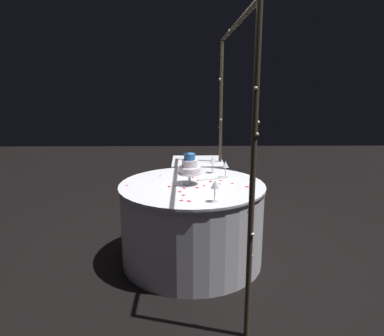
{
  "coord_description": "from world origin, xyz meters",
  "views": [
    {
      "loc": [
        3.13,
        -0.04,
        1.66
      ],
      "look_at": [
        0.0,
        0.0,
        0.89
      ],
      "focal_mm": 34.08,
      "sensor_mm": 36.0,
      "label": 1
    }
  ],
  "objects_px": {
    "side_table": "(197,189)",
    "cake_knife": "(215,179)",
    "wine_glass_2": "(215,186)",
    "main_table": "(192,223)",
    "wine_glass_1": "(213,160)",
    "wine_glass_0": "(226,165)",
    "tiered_cake": "(190,167)",
    "decorative_arch": "(232,112)"
  },
  "relations": [
    {
      "from": "main_table",
      "to": "wine_glass_2",
      "type": "relative_size",
      "value": 7.68
    },
    {
      "from": "tiered_cake",
      "to": "wine_glass_0",
      "type": "distance_m",
      "value": 0.41
    },
    {
      "from": "main_table",
      "to": "side_table",
      "type": "xyz_separation_m",
      "value": [
        -1.1,
        0.08,
        -0.01
      ]
    },
    {
      "from": "wine_glass_0",
      "to": "tiered_cake",
      "type": "bearing_deg",
      "value": -57.56
    },
    {
      "from": "side_table",
      "to": "wine_glass_2",
      "type": "relative_size",
      "value": 4.16
    },
    {
      "from": "decorative_arch",
      "to": "main_table",
      "type": "xyz_separation_m",
      "value": [
        -0.0,
        -0.35,
        -1.01
      ]
    },
    {
      "from": "wine_glass_1",
      "to": "cake_knife",
      "type": "relative_size",
      "value": 0.6
    },
    {
      "from": "main_table",
      "to": "wine_glass_2",
      "type": "height_order",
      "value": "wine_glass_2"
    },
    {
      "from": "wine_glass_2",
      "to": "side_table",
      "type": "bearing_deg",
      "value": -176.85
    },
    {
      "from": "main_table",
      "to": "side_table",
      "type": "relative_size",
      "value": 1.84
    },
    {
      "from": "side_table",
      "to": "tiered_cake",
      "type": "relative_size",
      "value": 2.55
    },
    {
      "from": "main_table",
      "to": "wine_glass_2",
      "type": "distance_m",
      "value": 0.71
    },
    {
      "from": "wine_glass_2",
      "to": "cake_knife",
      "type": "xyz_separation_m",
      "value": [
        -0.65,
        0.05,
        -0.13
      ]
    },
    {
      "from": "wine_glass_0",
      "to": "main_table",
      "type": "bearing_deg",
      "value": -54.76
    },
    {
      "from": "main_table",
      "to": "wine_glass_1",
      "type": "xyz_separation_m",
      "value": [
        -0.41,
        0.21,
        0.5
      ]
    },
    {
      "from": "tiered_cake",
      "to": "cake_knife",
      "type": "height_order",
      "value": "tiered_cake"
    },
    {
      "from": "side_table",
      "to": "main_table",
      "type": "bearing_deg",
      "value": -4.18
    },
    {
      "from": "main_table",
      "to": "tiered_cake",
      "type": "bearing_deg",
      "value": -112.69
    },
    {
      "from": "wine_glass_0",
      "to": "wine_glass_2",
      "type": "xyz_separation_m",
      "value": [
        0.71,
        -0.15,
        0.01
      ]
    },
    {
      "from": "side_table",
      "to": "tiered_cake",
      "type": "height_order",
      "value": "tiered_cake"
    },
    {
      "from": "side_table",
      "to": "wine_glass_2",
      "type": "bearing_deg",
      "value": 3.15
    },
    {
      "from": "side_table",
      "to": "wine_glass_1",
      "type": "bearing_deg",
      "value": 10.67
    },
    {
      "from": "main_table",
      "to": "wine_glass_0",
      "type": "bearing_deg",
      "value": 125.24
    },
    {
      "from": "tiered_cake",
      "to": "wine_glass_0",
      "type": "height_order",
      "value": "tiered_cake"
    },
    {
      "from": "side_table",
      "to": "cake_knife",
      "type": "xyz_separation_m",
      "value": [
        0.93,
        0.14,
        0.39
      ]
    },
    {
      "from": "main_table",
      "to": "wine_glass_1",
      "type": "bearing_deg",
      "value": 152.54
    },
    {
      "from": "wine_glass_0",
      "to": "wine_glass_2",
      "type": "height_order",
      "value": "wine_glass_2"
    },
    {
      "from": "side_table",
      "to": "cake_knife",
      "type": "bearing_deg",
      "value": 8.38
    },
    {
      "from": "side_table",
      "to": "wine_glass_0",
      "type": "xyz_separation_m",
      "value": [
        0.87,
        0.24,
        0.5
      ]
    },
    {
      "from": "main_table",
      "to": "side_table",
      "type": "bearing_deg",
      "value": 175.82
    },
    {
      "from": "wine_glass_0",
      "to": "cake_knife",
      "type": "xyz_separation_m",
      "value": [
        0.06,
        -0.1,
        -0.12
      ]
    },
    {
      "from": "tiered_cake",
      "to": "wine_glass_2",
      "type": "height_order",
      "value": "tiered_cake"
    },
    {
      "from": "decorative_arch",
      "to": "wine_glass_0",
      "type": "distance_m",
      "value": 0.57
    },
    {
      "from": "tiered_cake",
      "to": "wine_glass_1",
      "type": "xyz_separation_m",
      "value": [
        -0.4,
        0.23,
        -0.03
      ]
    },
    {
      "from": "decorative_arch",
      "to": "main_table",
      "type": "bearing_deg",
      "value": -90.2
    },
    {
      "from": "wine_glass_2",
      "to": "main_table",
      "type": "bearing_deg",
      "value": -160.8
    },
    {
      "from": "wine_glass_2",
      "to": "cake_knife",
      "type": "relative_size",
      "value": 0.6
    },
    {
      "from": "decorative_arch",
      "to": "wine_glass_0",
      "type": "xyz_separation_m",
      "value": [
        -0.23,
        -0.02,
        -0.52
      ]
    },
    {
      "from": "side_table",
      "to": "tiered_cake",
      "type": "xyz_separation_m",
      "value": [
        1.09,
        -0.1,
        0.54
      ]
    },
    {
      "from": "wine_glass_2",
      "to": "wine_glass_1",
      "type": "bearing_deg",
      "value": 177.17
    },
    {
      "from": "side_table",
      "to": "cake_knife",
      "type": "distance_m",
      "value": 1.02
    },
    {
      "from": "side_table",
      "to": "wine_glass_0",
      "type": "distance_m",
      "value": 1.04
    }
  ]
}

